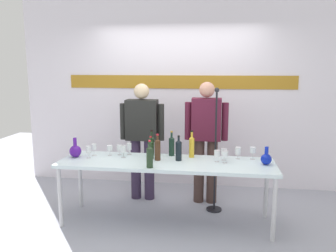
{
  "coord_description": "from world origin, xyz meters",
  "views": [
    {
      "loc": [
        0.57,
        -3.8,
        1.85
      ],
      "look_at": [
        0.0,
        0.15,
        1.15
      ],
      "focal_mm": 36.15,
      "sensor_mm": 36.0,
      "label": 1
    }
  ],
  "objects_px": {
    "wine_glass_left_0": "(94,147)",
    "wine_glass_left_1": "(119,148)",
    "wine_bottle_1": "(150,156)",
    "wine_glass_right_0": "(217,154)",
    "display_table": "(166,166)",
    "decanter_blue_right": "(266,159)",
    "presenter_right": "(206,135)",
    "presenter_left": "(142,134)",
    "wine_bottle_4": "(152,145)",
    "wine_glass_right_2": "(224,152)",
    "wine_glass_left_4": "(123,149)",
    "wine_bottle_0": "(192,146)",
    "microphone_stand": "(215,170)",
    "wine_glass_left_2": "(88,150)",
    "wine_glass_left_3": "(110,148)",
    "decanter_blue_left": "(75,151)",
    "wine_glass_right_4": "(225,154)",
    "wine_glass_right_1": "(253,150)",
    "wine_bottle_2": "(158,149)",
    "wine_bottle_5": "(179,150)",
    "wine_glass_left_5": "(129,147)",
    "wine_bottle_3": "(172,145)",
    "wine_bottle_6": "(151,149)",
    "wine_glass_right_3": "(238,151)"
  },
  "relations": [
    {
      "from": "wine_glass_left_4",
      "to": "wine_bottle_3",
      "type": "bearing_deg",
      "value": 17.29
    },
    {
      "from": "decanter_blue_right",
      "to": "wine_bottle_5",
      "type": "distance_m",
      "value": 1.01
    },
    {
      "from": "decanter_blue_left",
      "to": "wine_bottle_6",
      "type": "distance_m",
      "value": 0.94
    },
    {
      "from": "wine_glass_left_1",
      "to": "wine_glass_left_5",
      "type": "xyz_separation_m",
      "value": [
        0.12,
        0.03,
        0.01
      ]
    },
    {
      "from": "wine_bottle_0",
      "to": "wine_glass_left_3",
      "type": "height_order",
      "value": "wine_bottle_0"
    },
    {
      "from": "wine_bottle_6",
      "to": "wine_glass_left_2",
      "type": "height_order",
      "value": "wine_bottle_6"
    },
    {
      "from": "presenter_right",
      "to": "wine_glass_left_1",
      "type": "xyz_separation_m",
      "value": [
        -1.07,
        -0.49,
        -0.1
      ]
    },
    {
      "from": "wine_glass_right_4",
      "to": "wine_glass_left_0",
      "type": "bearing_deg",
      "value": 176.17
    },
    {
      "from": "decanter_blue_left",
      "to": "wine_bottle_0",
      "type": "bearing_deg",
      "value": 7.9
    },
    {
      "from": "wine_bottle_5",
      "to": "wine_glass_left_3",
      "type": "bearing_deg",
      "value": 173.29
    },
    {
      "from": "wine_bottle_2",
      "to": "wine_glass_left_4",
      "type": "xyz_separation_m",
      "value": [
        -0.43,
        0.06,
        -0.04
      ]
    },
    {
      "from": "wine_bottle_5",
      "to": "wine_glass_right_4",
      "type": "bearing_deg",
      "value": -3.64
    },
    {
      "from": "presenter_left",
      "to": "wine_bottle_4",
      "type": "bearing_deg",
      "value": -63.7
    },
    {
      "from": "wine_glass_left_2",
      "to": "microphone_stand",
      "type": "xyz_separation_m",
      "value": [
        1.53,
        0.41,
        -0.32
      ]
    },
    {
      "from": "wine_bottle_0",
      "to": "microphone_stand",
      "type": "bearing_deg",
      "value": 33.99
    },
    {
      "from": "display_table",
      "to": "wine_bottle_6",
      "type": "relative_size",
      "value": 9.12
    },
    {
      "from": "presenter_left",
      "to": "wine_glass_left_1",
      "type": "distance_m",
      "value": 0.53
    },
    {
      "from": "wine_bottle_1",
      "to": "wine_glass_left_4",
      "type": "distance_m",
      "value": 0.54
    },
    {
      "from": "presenter_left",
      "to": "wine_bottle_3",
      "type": "bearing_deg",
      "value": -42.01
    },
    {
      "from": "wine_bottle_1",
      "to": "wine_bottle_2",
      "type": "distance_m",
      "value": 0.31
    },
    {
      "from": "decanter_blue_left",
      "to": "wine_glass_left_5",
      "type": "xyz_separation_m",
      "value": [
        0.63,
        0.21,
        0.02
      ]
    },
    {
      "from": "wine_glass_right_4",
      "to": "microphone_stand",
      "type": "bearing_deg",
      "value": 105.47
    },
    {
      "from": "wine_bottle_2",
      "to": "presenter_left",
      "type": "bearing_deg",
      "value": 116.89
    },
    {
      "from": "wine_glass_left_3",
      "to": "wine_glass_left_4",
      "type": "bearing_deg",
      "value": -20.1
    },
    {
      "from": "wine_bottle_4",
      "to": "wine_glass_left_2",
      "type": "xyz_separation_m",
      "value": [
        -0.74,
        -0.23,
        -0.03
      ]
    },
    {
      "from": "wine_glass_left_1",
      "to": "wine_glass_left_4",
      "type": "relative_size",
      "value": 0.87
    },
    {
      "from": "wine_glass_left_0",
      "to": "wine_glass_left_4",
      "type": "height_order",
      "value": "wine_glass_left_4"
    },
    {
      "from": "presenter_right",
      "to": "wine_glass_left_5",
      "type": "relative_size",
      "value": 11.04
    },
    {
      "from": "wine_bottle_0",
      "to": "wine_glass_right_4",
      "type": "height_order",
      "value": "wine_bottle_0"
    },
    {
      "from": "wine_bottle_1",
      "to": "wine_bottle_3",
      "type": "height_order",
      "value": "wine_bottle_3"
    },
    {
      "from": "wine_glass_left_2",
      "to": "wine_glass_left_3",
      "type": "xyz_separation_m",
      "value": [
        0.22,
        0.15,
        -0.01
      ]
    },
    {
      "from": "wine_bottle_5",
      "to": "wine_glass_right_0",
      "type": "distance_m",
      "value": 0.45
    },
    {
      "from": "decanter_blue_left",
      "to": "wine_glass_right_3",
      "type": "xyz_separation_m",
      "value": [
        1.98,
        0.2,
        0.02
      ]
    },
    {
      "from": "decanter_blue_left",
      "to": "presenter_left",
      "type": "height_order",
      "value": "presenter_left"
    },
    {
      "from": "wine_bottle_2",
      "to": "wine_glass_right_1",
      "type": "distance_m",
      "value": 1.14
    },
    {
      "from": "wine_bottle_2",
      "to": "wine_glass_left_0",
      "type": "height_order",
      "value": "wine_bottle_2"
    },
    {
      "from": "wine_bottle_4",
      "to": "wine_glass_right_2",
      "type": "height_order",
      "value": "wine_bottle_4"
    },
    {
      "from": "decanter_blue_left",
      "to": "wine_glass_right_2",
      "type": "height_order",
      "value": "decanter_blue_left"
    },
    {
      "from": "decanter_blue_left",
      "to": "wine_glass_left_0",
      "type": "height_order",
      "value": "decanter_blue_left"
    },
    {
      "from": "display_table",
      "to": "wine_glass_right_3",
      "type": "distance_m",
      "value": 0.89
    },
    {
      "from": "wine_glass_left_0",
      "to": "wine_glass_left_1",
      "type": "relative_size",
      "value": 1.14
    },
    {
      "from": "wine_glass_left_1",
      "to": "wine_glass_left_5",
      "type": "distance_m",
      "value": 0.12
    },
    {
      "from": "decanter_blue_left",
      "to": "wine_glass_right_1",
      "type": "height_order",
      "value": "decanter_blue_left"
    },
    {
      "from": "presenter_right",
      "to": "wine_glass_left_1",
      "type": "bearing_deg",
      "value": -155.48
    },
    {
      "from": "presenter_left",
      "to": "microphone_stand",
      "type": "xyz_separation_m",
      "value": [
        1.01,
        -0.27,
        -0.4
      ]
    },
    {
      "from": "wine_glass_left_4",
      "to": "wine_glass_right_4",
      "type": "relative_size",
      "value": 1.03
    },
    {
      "from": "wine_bottle_0",
      "to": "microphone_stand",
      "type": "xyz_separation_m",
      "value": [
        0.29,
        0.19,
        -0.36
      ]
    },
    {
      "from": "wine_bottle_1",
      "to": "wine_glass_right_0",
      "type": "distance_m",
      "value": 0.81
    },
    {
      "from": "presenter_right",
      "to": "wine_bottle_4",
      "type": "bearing_deg",
      "value": -145.84
    },
    {
      "from": "display_table",
      "to": "decanter_blue_right",
      "type": "relative_size",
      "value": 12.19
    }
  ]
}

